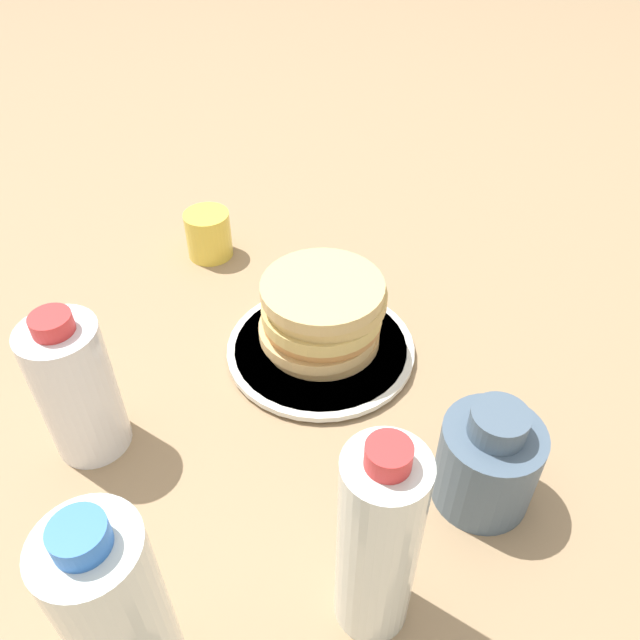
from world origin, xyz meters
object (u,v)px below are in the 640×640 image
Objects in this scene: pancake_stack at (321,314)px; cream_jug at (487,461)px; water_bottle_near at (76,388)px; juice_glass at (209,234)px; water_bottle_mid at (378,544)px; plate at (320,348)px; water_bottle_far at (122,622)px.

pancake_stack is 0.26m from cream_jug.
water_bottle_near is (0.07, 0.28, 0.02)m from pancake_stack.
water_bottle_near reaches higher than juice_glass.
water_bottle_near is 0.34m from water_bottle_mid.
water_bottle_near is (-0.20, 0.30, 0.05)m from juice_glass.
plate is 0.27m from juice_glass.
water_bottle_mid is 0.98× the size of water_bottle_far.
pancake_stack is at bearing 175.23° from juice_glass.
juice_glass is (0.27, -0.02, -0.03)m from pancake_stack.
water_bottle_mid is 0.19m from water_bottle_far.
pancake_stack reaches higher than plate.
water_bottle_mid is at bearing 158.14° from juice_glass.
pancake_stack is at bearing -103.43° from water_bottle_near.
pancake_stack is 2.18× the size of juice_glass.
water_bottle_far reaches higher than water_bottle_mid.
plate is 1.90× the size of cream_jug.
pancake_stack is 0.41m from water_bottle_far.
plate is 1.52× the size of pancake_stack.
juice_glass is at bearing -4.77° from pancake_stack.
cream_jug is at bearing 174.98° from plate.
water_bottle_far is (-0.45, 0.39, 0.07)m from juice_glass.
juice_glass is 0.53m from cream_jug.
water_bottle_mid is at bearing 144.55° from plate.
water_bottle_far reaches higher than plate.
water_bottle_far is at bearing 64.70° from water_bottle_mid.
cream_jug is (-0.53, 0.05, 0.02)m from juice_glass.
water_bottle_near is 0.78× the size of water_bottle_far.
water_bottle_mid is at bearing 144.25° from pancake_stack.
plate is 0.34m from water_bottle_mid.
pancake_stack is at bearing -35.75° from water_bottle_mid.
juice_glass is at bearing -40.66° from water_bottle_far.
pancake_stack is 0.33m from water_bottle_mid.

